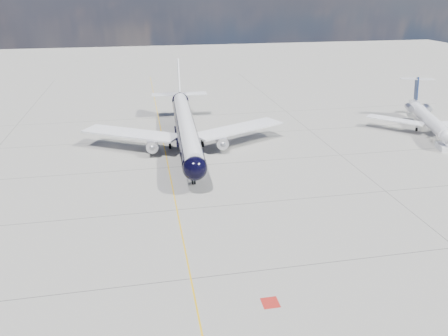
{
  "coord_description": "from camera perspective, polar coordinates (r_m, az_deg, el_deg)",
  "views": [
    {
      "loc": [
        -3.65,
        -41.2,
        26.98
      ],
      "look_at": [
        7.0,
        13.51,
        4.0
      ],
      "focal_mm": 35.0,
      "sensor_mm": 36.0,
      "label": 1
    }
  ],
  "objects": [
    {
      "name": "red_marking",
      "position": [
        42.54,
        6.07,
        -17.09
      ],
      "size": [
        1.6,
        1.6,
        0.01
      ],
      "primitive_type": "cube",
      "color": "maroon",
      "rests_on": "ground"
    },
    {
      "name": "main_airliner",
      "position": [
        79.29,
        -5.04,
        5.54
      ],
      "size": [
        37.53,
        45.7,
        13.2
      ],
      "rotation": [
        0.0,
        0.0,
        -0.05
      ],
      "color": "black",
      "rests_on": "ground"
    },
    {
      "name": "taxiway_centerline",
      "position": [
        71.58,
        -7.27,
        0.08
      ],
      "size": [
        0.16,
        160.0,
        0.01
      ],
      "primitive_type": "cube",
      "color": "#DDA50B",
      "rests_on": "ground"
    },
    {
      "name": "ground",
      "position": [
        76.22,
        -7.55,
        1.47
      ],
      "size": [
        320.0,
        320.0,
        0.0
      ],
      "primitive_type": "plane",
      "color": "gray",
      "rests_on": "ground"
    },
    {
      "name": "boarding_stair",
      "position": [
        88.15,
        27.04,
        2.55
      ],
      "size": [
        3.51,
        4.01,
        3.79
      ],
      "rotation": [
        0.0,
        0.0,
        -0.25
      ],
      "color": "white",
      "rests_on": "ground"
    },
    {
      "name": "regional_jet",
      "position": [
        98.2,
        24.94,
        6.11
      ],
      "size": [
        22.37,
        26.35,
        9.17
      ],
      "rotation": [
        0.0,
        0.0,
        -0.32
      ],
      "color": "white",
      "rests_on": "ground"
    }
  ]
}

